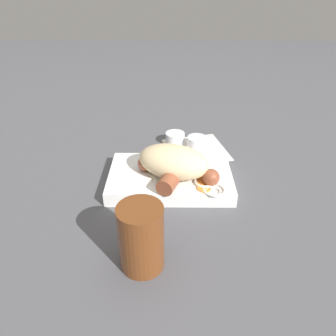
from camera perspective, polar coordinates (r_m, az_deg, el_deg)
The scene contains 9 objects.
ground_plane at distance 0.69m, azimuth -0.00°, elevation -2.74°, with size 3.00×3.00×0.00m, color #4C4C51.
food_tray at distance 0.68m, azimuth -0.00°, elevation -1.74°, with size 0.25×0.16×0.03m.
bread_roll at distance 0.65m, azimuth 0.52°, elevation 1.15°, with size 0.17×0.14×0.06m.
sausage at distance 0.65m, azimuth 1.20°, elevation -0.36°, with size 0.16×0.14×0.03m.
pickled_veggies at distance 0.64m, azimuth 6.44°, elevation -3.00°, with size 0.06×0.07×0.01m.
napkin at distance 0.82m, azimuth 4.54°, elevation 3.26°, with size 0.17×0.17×0.00m.
condiment_cup_near at distance 0.82m, azimuth 4.69°, elevation 4.27°, with size 0.05×0.05×0.03m.
condiment_cup_far at distance 0.84m, azimuth 0.92°, elevation 5.02°, with size 0.05×0.05×0.03m.
drink_glass at distance 0.49m, azimuth -5.24°, elevation -11.98°, with size 0.07×0.07×0.11m.
Camera 1 is at (-0.00, 0.57, 0.40)m, focal length 35.00 mm.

